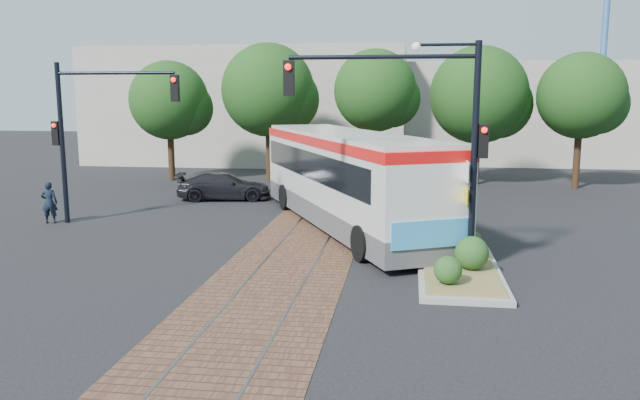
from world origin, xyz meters
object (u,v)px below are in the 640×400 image
at_px(signal_pole_main, 428,120).
at_px(officer, 49,202).
at_px(city_bus, 347,175).
at_px(traffic_island, 460,262).
at_px(signal_pole_left, 89,121).
at_px(parked_car, 224,186).

distance_m(signal_pole_main, officer, 15.05).
height_order(city_bus, traffic_island, city_bus).
distance_m(signal_pole_main, signal_pole_left, 13.14).
bearing_deg(city_bus, traffic_island, -83.11).
height_order(traffic_island, signal_pole_main, signal_pole_main).
bearing_deg(signal_pole_main, signal_pole_left, 158.55).
distance_m(city_bus, parked_car, 8.28).
bearing_deg(parked_car, officer, 130.60).
bearing_deg(signal_pole_left, city_bus, 4.55).
bearing_deg(officer, parked_car, -146.50).
bearing_deg(officer, traffic_island, 144.63).
bearing_deg(traffic_island, signal_pole_left, 159.64).
xyz_separation_m(signal_pole_main, officer, (-13.93, 4.60, -3.36)).
relative_size(signal_pole_main, officer, 3.75).
distance_m(city_bus, signal_pole_left, 9.75).
relative_size(signal_pole_main, parked_car, 1.38).
xyz_separation_m(city_bus, parked_car, (-6.27, 5.25, -1.31)).
xyz_separation_m(signal_pole_main, parked_car, (-8.97, 10.81, -3.53)).
relative_size(traffic_island, signal_pole_main, 0.87).
relative_size(signal_pole_main, signal_pole_left, 1.00).
relative_size(traffic_island, officer, 3.25).
height_order(traffic_island, officer, officer).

